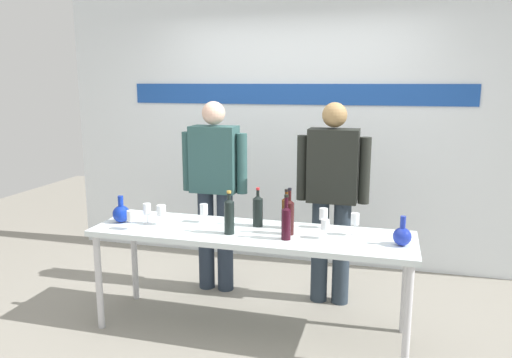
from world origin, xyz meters
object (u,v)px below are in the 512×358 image
object	(u,v)px
decanter_blue_left	(121,213)
wine_bottle_2	(229,215)
wine_bottle_3	(289,215)
wine_bottle_4	(286,221)
decanter_blue_right	(402,236)
wine_bottle_1	(258,210)
wine_glass_left_0	(131,216)
wine_glass_left_3	(204,210)
wine_glass_right_2	(355,220)
wine_glass_right_1	(325,225)
presenter_right	(332,192)
wine_glass_left_2	(147,210)
wine_glass_left_1	(161,211)
display_table	(251,239)
presenter_left	(215,185)
wine_bottle_0	(286,211)
wine_glass_right_0	(323,214)

from	to	relation	value
decanter_blue_left	wine_bottle_2	xyz separation A→B (m)	(0.89, -0.06, 0.07)
wine_bottle_3	wine_bottle_4	world-z (taller)	wine_bottle_3
decanter_blue_right	wine_bottle_4	size ratio (longest dim) A/B	0.64
wine_bottle_1	wine_glass_left_0	bearing A→B (deg)	-159.30
wine_glass_left_3	wine_glass_right_2	distance (m)	1.13
wine_bottle_2	wine_bottle_4	distance (m)	0.41
wine_bottle_4	wine_glass_right_1	size ratio (longest dim) A/B	2.29
decanter_blue_right	wine_bottle_1	xyz separation A→B (m)	(-1.03, 0.17, 0.06)
wine_glass_right_1	wine_glass_left_3	bearing A→B (deg)	170.97
decanter_blue_left	presenter_right	world-z (taller)	presenter_right
wine_glass_left_2	wine_glass_right_1	xyz separation A→B (m)	(1.35, -0.01, -0.01)
presenter_right	wine_bottle_2	xyz separation A→B (m)	(-0.63, -0.75, -0.04)
wine_bottle_3	wine_glass_left_2	distance (m)	1.09
wine_glass_left_1	wine_glass_left_0	bearing A→B (deg)	-133.87
decanter_blue_left	wine_bottle_1	size ratio (longest dim) A/B	0.71
wine_bottle_2	wine_glass_left_1	distance (m)	0.56
wine_bottle_1	display_table	bearing A→B (deg)	-97.59
wine_glass_left_1	wine_glass_left_3	size ratio (longest dim) A/B	1.06
display_table	presenter_left	distance (m)	0.86
display_table	wine_bottle_2	size ratio (longest dim) A/B	7.44
decanter_blue_left	wine_bottle_0	bearing A→B (deg)	8.26
wine_bottle_3	wine_glass_left_2	bearing A→B (deg)	-178.95
wine_bottle_1	wine_bottle_2	bearing A→B (deg)	-121.88
presenter_right	wine_bottle_3	xyz separation A→B (m)	(-0.22, -0.64, -0.04)
wine_glass_left_2	wine_glass_right_1	size ratio (longest dim) A/B	1.14
wine_bottle_0	wine_bottle_2	xyz separation A→B (m)	(-0.36, -0.24, 0.01)
decanter_blue_right	wine_bottle_3	distance (m)	0.77
decanter_blue_right	wine_glass_left_2	world-z (taller)	decanter_blue_right
wine_glass_left_1	wine_glass_left_3	xyz separation A→B (m)	(0.28, 0.15, -0.01)
wine_glass_left_0	wine_glass_right_0	distance (m)	1.40
decanter_blue_left	presenter_right	size ratio (longest dim) A/B	0.12
presenter_left	wine_bottle_1	bearing A→B (deg)	-44.33
decanter_blue_left	wine_bottle_4	xyz separation A→B (m)	(1.30, -0.08, 0.06)
presenter_right	wine_bottle_0	distance (m)	0.58
display_table	presenter_left	xyz separation A→B (m)	(-0.51, 0.65, 0.24)
decanter_blue_left	wine_glass_left_1	distance (m)	0.33
decanter_blue_right	wine_bottle_3	world-z (taller)	wine_bottle_3
presenter_right	wine_glass_left_2	xyz separation A→B (m)	(-1.31, -0.66, -0.07)
display_table	wine_bottle_4	bearing A→B (deg)	-22.33
wine_bottle_0	wine_glass_left_2	bearing A→B (deg)	-171.33
decanter_blue_left	wine_glass_left_0	distance (m)	0.23
display_table	wine_glass_right_2	size ratio (longest dim) A/B	14.48
wine_glass_left_1	wine_glass_right_0	bearing A→B (deg)	11.85
wine_bottle_3	wine_glass_right_1	size ratio (longest dim) A/B	2.45
decanter_blue_right	wine_bottle_3	size ratio (longest dim) A/B	0.60
wine_glass_right_0	wine_glass_right_2	distance (m)	0.27
display_table	wine_glass_left_0	distance (m)	0.88
wine_bottle_3	wine_glass_left_2	size ratio (longest dim) A/B	2.15
presenter_left	wine_bottle_0	size ratio (longest dim) A/B	5.71
wine_bottle_1	wine_glass_left_1	world-z (taller)	wine_bottle_1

